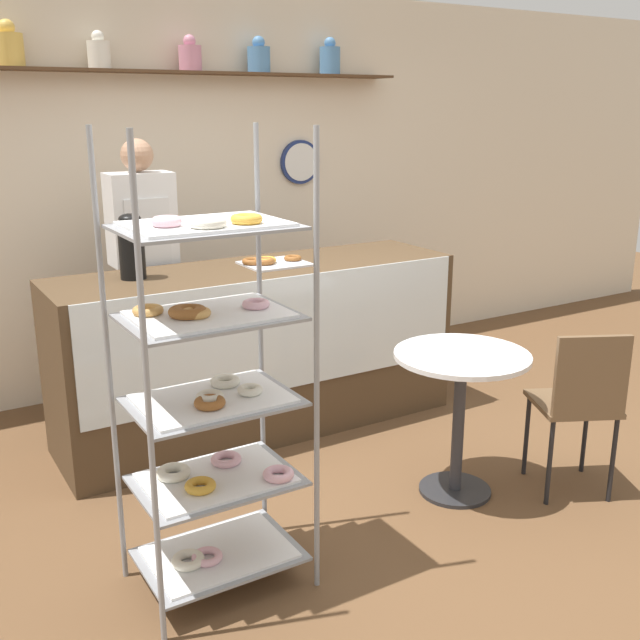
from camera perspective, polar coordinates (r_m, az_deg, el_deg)
ground_plane at (r=3.87m, az=3.00°, el=-13.72°), size 14.00×14.00×0.00m
back_wall at (r=5.36m, az=-10.30°, el=9.87°), size 10.00×0.30×2.70m
display_counter at (r=4.52m, az=-4.62°, el=-2.19°), size 2.42×0.67×1.01m
pastry_rack at (r=2.95m, az=-8.26°, el=-5.75°), size 0.69×0.49×1.85m
person_worker at (r=4.67m, az=-13.21°, el=3.68°), size 0.38×0.23×1.74m
cafe_table at (r=3.79m, az=10.64°, el=-5.22°), size 0.67×0.67×0.75m
cafe_chair at (r=3.92m, az=19.26°, el=-5.50°), size 0.51×0.51×0.88m
coffee_carafe at (r=4.16m, az=-14.16°, el=5.41°), size 0.14×0.14×0.35m
donut_tray_counter at (r=4.43m, az=-3.82°, el=4.45°), size 0.37×0.32×0.05m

